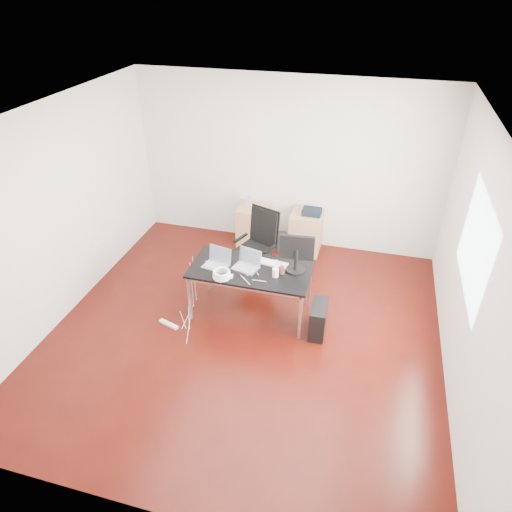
% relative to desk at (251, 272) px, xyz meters
% --- Properties ---
extents(room_shell, '(5.00, 5.00, 5.00)m').
position_rel_desk_xyz_m(room_shell, '(0.07, -0.41, 0.73)').
color(room_shell, '#340A05').
rests_on(room_shell, ground).
extents(desk, '(1.60, 0.80, 0.73)m').
position_rel_desk_xyz_m(desk, '(0.00, 0.00, 0.00)').
color(desk, black).
rests_on(desk, ground).
extents(office_chair, '(0.62, 0.63, 1.08)m').
position_rel_desk_xyz_m(office_chair, '(-0.13, 0.90, -0.07)').
color(office_chair, black).
rests_on(office_chair, ground).
extents(filing_cabinet_left, '(0.50, 0.50, 0.70)m').
position_rel_desk_xyz_m(filing_cabinet_left, '(-0.46, 1.82, -0.33)').
color(filing_cabinet_left, '#AB7855').
rests_on(filing_cabinet_left, ground).
extents(filing_cabinet_right, '(0.50, 0.50, 0.70)m').
position_rel_desk_xyz_m(filing_cabinet_right, '(0.44, 1.82, -0.33)').
color(filing_cabinet_right, '#AB7855').
rests_on(filing_cabinet_right, ground).
extents(pc_tower, '(0.21, 0.46, 0.44)m').
position_rel_desk_xyz_m(pc_tower, '(0.96, -0.17, -0.46)').
color(pc_tower, black).
rests_on(pc_tower, ground).
extents(wastebasket, '(0.32, 0.32, 0.28)m').
position_rel_desk_xyz_m(wastebasket, '(0.04, 1.78, -0.54)').
color(wastebasket, black).
rests_on(wastebasket, ground).
extents(power_strip, '(0.30, 0.15, 0.04)m').
position_rel_desk_xyz_m(power_strip, '(-1.00, -0.57, -0.66)').
color(power_strip, white).
rests_on(power_strip, ground).
extents(laptop_left, '(0.37, 0.32, 0.23)m').
position_rel_desk_xyz_m(laptop_left, '(-0.45, -0.03, 0.11)').
color(laptop_left, silver).
rests_on(laptop_left, desk).
extents(laptop_right, '(0.38, 0.33, 0.23)m').
position_rel_desk_xyz_m(laptop_right, '(-0.05, 0.03, 0.11)').
color(laptop_right, silver).
rests_on(laptop_right, desk).
extents(monitor, '(0.45, 0.26, 0.51)m').
position_rel_desk_xyz_m(monitor, '(0.58, 0.14, 0.34)').
color(monitor, black).
rests_on(monitor, desk).
extents(keyboard, '(0.45, 0.19, 0.02)m').
position_rel_desk_xyz_m(keyboard, '(0.24, 0.19, 0.06)').
color(keyboard, white).
rests_on(keyboard, desk).
extents(cup_white, '(0.11, 0.11, 0.12)m').
position_rel_desk_xyz_m(cup_white, '(0.35, -0.09, 0.11)').
color(cup_white, white).
rests_on(cup_white, desk).
extents(cup_brown, '(0.08, 0.08, 0.10)m').
position_rel_desk_xyz_m(cup_brown, '(0.42, 0.00, 0.10)').
color(cup_brown, '#52231C').
rests_on(cup_brown, desk).
extents(cable_coil, '(0.24, 0.24, 0.11)m').
position_rel_desk_xyz_m(cable_coil, '(-0.30, -0.29, 0.11)').
color(cable_coil, white).
rests_on(cable_coil, desk).
extents(power_adapter, '(0.08, 0.08, 0.03)m').
position_rel_desk_xyz_m(power_adapter, '(-0.20, -0.26, 0.07)').
color(power_adapter, white).
rests_on(power_adapter, desk).
extents(speaker, '(0.10, 0.09, 0.18)m').
position_rel_desk_xyz_m(speaker, '(-0.55, 1.85, 0.11)').
color(speaker, '#9E9E9E').
rests_on(speaker, filing_cabinet_left).
extents(navy_garment, '(0.30, 0.25, 0.09)m').
position_rel_desk_xyz_m(navy_garment, '(0.52, 1.82, 0.07)').
color(navy_garment, black).
rests_on(navy_garment, filing_cabinet_right).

